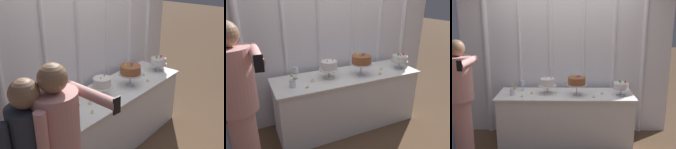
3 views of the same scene
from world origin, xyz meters
The scene contains 12 objects.
ground_plane centered at (0.00, 0.00, 0.00)m, with size 24.00×24.00×0.00m, color brown.
draped_curtain centered at (-0.02, 0.53, 1.48)m, with size 3.42×0.17×2.82m.
cake_table centered at (0.00, 0.10, 0.40)m, with size 2.04×0.66×0.79m.
cake_display_leftmost centered at (-0.27, 0.11, 0.95)m, with size 0.27×0.27×0.26m.
cake_display_center centered at (0.17, 0.02, 1.00)m, with size 0.30×0.30×0.32m.
cake_display_rightmost centered at (0.82, 0.01, 0.94)m, with size 0.25×0.25×0.23m.
wine_glass centered at (-0.68, 0.27, 0.91)m, with size 0.07×0.07×0.16m.
flower_vase centered at (-0.78, 0.01, 0.86)m, with size 0.10×0.07×0.17m.
tealight_far_left centered at (-0.63, -0.08, 0.80)m, with size 0.04×0.04×0.04m.
tealight_near_left centered at (-0.51, 0.08, 0.80)m, with size 0.05×0.05×0.03m.
tealight_near_right centered at (0.41, -0.08, 0.80)m, with size 0.05×0.05×0.04m.
tealight_far_right centered at (0.55, 0.08, 0.80)m, with size 0.05×0.05×0.04m.
Camera 1 is at (-2.40, -1.85, 2.31)m, focal length 43.69 mm.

